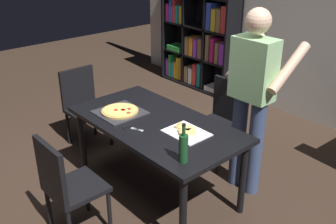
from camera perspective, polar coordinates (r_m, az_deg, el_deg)
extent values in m
plane|color=#38281E|center=(3.88, -1.69, -11.42)|extent=(12.00, 12.00, 0.00)
cube|color=silver|center=(5.26, 21.01, 13.50)|extent=(6.40, 0.10, 2.80)
cube|color=black|center=(3.49, -1.84, -1.73)|extent=(1.65, 0.88, 0.04)
cylinder|color=black|center=(4.05, -12.52, -4.41)|extent=(0.06, 0.06, 0.71)
cylinder|color=black|center=(3.03, 2.24, -14.91)|extent=(0.06, 0.06, 0.71)
cylinder|color=black|center=(4.38, -4.43, -1.45)|extent=(0.06, 0.06, 0.71)
cylinder|color=black|center=(3.47, 10.96, -9.63)|extent=(0.06, 0.06, 0.71)
cube|color=black|center=(3.26, -13.36, -10.82)|extent=(0.42, 0.42, 0.04)
cube|color=black|center=(3.06, -16.94, -8.31)|extent=(0.42, 0.04, 0.45)
cylinder|color=black|center=(3.33, -8.64, -14.28)|extent=(0.04, 0.04, 0.41)
cylinder|color=black|center=(3.58, -11.90, -11.40)|extent=(0.04, 0.04, 0.41)
cylinder|color=black|center=(3.47, -17.14, -13.50)|extent=(0.04, 0.04, 0.41)
cube|color=black|center=(4.16, 7.12, -1.98)|extent=(0.42, 0.42, 0.04)
cube|color=black|center=(4.19, 9.03, 1.80)|extent=(0.42, 0.04, 0.45)
cylinder|color=black|center=(4.25, 3.53, -4.61)|extent=(0.04, 0.04, 0.41)
cylinder|color=black|center=(4.04, 7.15, -6.46)|extent=(0.04, 0.04, 0.41)
cylinder|color=black|center=(4.48, 6.80, -3.08)|extent=(0.04, 0.04, 0.41)
cylinder|color=black|center=(4.29, 10.37, -4.74)|extent=(0.04, 0.04, 0.41)
cube|color=black|center=(4.54, -11.75, 0.10)|extent=(0.42, 0.42, 0.04)
cube|color=black|center=(4.61, -13.22, 3.61)|extent=(0.04, 0.42, 0.45)
cylinder|color=black|center=(4.42, -12.30, -3.93)|extent=(0.04, 0.04, 0.41)
cylinder|color=black|center=(4.58, -8.43, -2.53)|extent=(0.04, 0.04, 0.41)
cylinder|color=black|center=(4.71, -14.51, -2.31)|extent=(0.04, 0.04, 0.41)
cylinder|color=black|center=(4.86, -10.79, -1.05)|extent=(0.04, 0.04, 0.41)
cube|color=black|center=(6.64, 0.23, 13.41)|extent=(0.03, 0.35, 1.95)
cube|color=black|center=(5.72, 9.59, 11.19)|extent=(0.03, 0.35, 1.95)
cube|color=black|center=(6.43, 4.29, 4.05)|extent=(1.40, 0.35, 0.03)
cube|color=black|center=(6.27, 5.62, 12.61)|extent=(1.40, 0.03, 1.95)
cube|color=black|center=(6.28, 4.43, 8.21)|extent=(1.34, 0.29, 0.03)
cube|color=black|center=(6.16, 4.58, 12.43)|extent=(1.34, 0.29, 0.03)
cube|color=black|center=(6.31, 3.09, 12.77)|extent=(0.03, 0.29, 1.89)
cube|color=black|center=(6.01, 6.13, 12.05)|extent=(0.03, 0.29, 1.89)
cube|color=purple|center=(6.77, 0.53, 6.81)|extent=(0.06, 0.22, 0.30)
cube|color=green|center=(6.71, 0.90, 7.01)|extent=(0.04, 0.22, 0.38)
cube|color=teal|center=(6.69, 1.27, 6.45)|extent=(0.06, 0.22, 0.27)
cube|color=orange|center=(6.64, 1.65, 6.41)|extent=(0.05, 0.22, 0.30)
cube|color=yellow|center=(6.58, 2.04, 6.58)|extent=(0.06, 0.22, 0.37)
cube|color=orange|center=(6.54, 2.43, 6.49)|extent=(0.05, 0.22, 0.38)
cube|color=olive|center=(6.46, 3.29, 5.75)|extent=(0.07, 0.22, 0.28)
cube|color=silver|center=(6.40, 3.90, 5.50)|extent=(0.07, 0.22, 0.27)
cube|color=red|center=(6.32, 4.53, 5.64)|extent=(0.08, 0.22, 0.35)
cube|color=teal|center=(6.25, 5.17, 5.54)|extent=(0.07, 0.22, 0.38)
cube|color=silver|center=(6.12, 7.16, 3.45)|extent=(0.31, 0.25, 0.07)
cube|color=green|center=(6.55, 1.49, 9.50)|extent=(0.30, 0.25, 0.08)
cube|color=olive|center=(6.32, 3.40, 9.86)|extent=(0.06, 0.22, 0.29)
cube|color=orange|center=(6.25, 4.03, 9.71)|extent=(0.07, 0.22, 0.30)
cube|color=purple|center=(6.19, 4.67, 9.51)|extent=(0.07, 0.22, 0.29)
cube|color=olive|center=(6.12, 5.33, 9.38)|extent=(0.08, 0.22, 0.31)
cube|color=olive|center=(6.01, 6.44, 9.49)|extent=(0.06, 0.22, 0.40)
cube|color=#B21E66|center=(5.95, 7.13, 9.13)|extent=(0.07, 0.22, 0.36)
cube|color=olive|center=(5.90, 7.82, 8.71)|extent=(0.06, 0.22, 0.32)
cube|color=purple|center=(5.84, 8.54, 8.51)|extent=(0.09, 0.22, 0.32)
cube|color=#B21E66|center=(6.54, 0.60, 14.61)|extent=(0.07, 0.22, 0.28)
cube|color=blue|center=(6.48, 1.07, 14.78)|extent=(0.06, 0.22, 0.34)
cube|color=red|center=(6.42, 1.56, 14.95)|extent=(0.05, 0.22, 0.40)
cube|color=teal|center=(6.37, 2.04, 14.32)|extent=(0.06, 0.22, 0.28)
cube|color=yellow|center=(6.32, 2.54, 14.22)|extent=(0.05, 0.22, 0.28)
cube|color=blue|center=(5.90, 6.67, 13.90)|extent=(0.08, 0.22, 0.40)
cube|color=yellow|center=(5.85, 7.37, 13.38)|extent=(0.08, 0.22, 0.32)
cube|color=olive|center=(5.78, 8.10, 13.25)|extent=(0.08, 0.22, 0.33)
cube|color=red|center=(5.72, 8.87, 13.35)|extent=(0.09, 0.22, 0.38)
cylinder|color=#38476B|center=(3.70, 12.71, -5.25)|extent=(0.14, 0.14, 0.95)
cylinder|color=#38476B|center=(3.80, 10.30, -4.15)|extent=(0.14, 0.14, 0.95)
cube|color=#99CC8C|center=(3.45, 12.54, 6.22)|extent=(0.38, 0.22, 0.55)
sphere|color=#E0B293|center=(3.34, 13.21, 12.96)|extent=(0.22, 0.22, 0.22)
cylinder|color=#E0B293|center=(3.47, 17.42, 6.23)|extent=(0.09, 0.50, 0.39)
cylinder|color=#E0B293|center=(3.71, 11.41, 8.08)|extent=(0.09, 0.50, 0.39)
cube|color=#2D2D33|center=(3.68, -7.09, -0.04)|extent=(0.41, 0.41, 0.01)
cylinder|color=tan|center=(3.68, -7.10, 0.15)|extent=(0.35, 0.35, 0.02)
cylinder|color=#EACC6B|center=(3.67, -7.11, 0.33)|extent=(0.31, 0.31, 0.01)
cylinder|color=#B22819|center=(3.67, -5.74, 0.48)|extent=(0.04, 0.04, 0.00)
cylinder|color=#B22819|center=(3.65, -6.58, 0.32)|extent=(0.04, 0.04, 0.00)
cylinder|color=#B22819|center=(3.59, -5.84, -0.11)|extent=(0.04, 0.04, 0.00)
cylinder|color=#B22819|center=(3.66, -7.70, 0.31)|extent=(0.04, 0.04, 0.00)
cylinder|color=#B22819|center=(3.66, -6.73, 0.36)|extent=(0.04, 0.04, 0.00)
cube|color=white|center=(3.29, 2.75, -3.07)|extent=(0.36, 0.28, 0.01)
cube|color=#EACC6B|center=(3.34, 2.39, -2.29)|extent=(0.16, 0.12, 0.02)
cube|color=tan|center=(3.37, 1.51, -2.01)|extent=(0.05, 0.09, 0.02)
cube|color=#EACC6B|center=(3.27, 2.86, -2.93)|extent=(0.15, 0.17, 0.02)
cube|color=tan|center=(3.26, 1.82, -2.97)|extent=(0.09, 0.07, 0.02)
cylinder|color=#194723|center=(2.84, 2.29, -5.45)|extent=(0.07, 0.07, 0.22)
cylinder|color=#194723|center=(2.77, 2.34, -2.77)|extent=(0.03, 0.03, 0.08)
cylinder|color=black|center=(2.75, 2.36, -1.88)|extent=(0.03, 0.03, 0.02)
cube|color=silver|center=(3.34, -4.58, -2.59)|extent=(0.11, 0.06, 0.01)
cube|color=silver|center=(3.34, -4.58, -2.59)|extent=(0.12, 0.04, 0.01)
torus|color=black|center=(3.41, -5.96, -2.04)|extent=(0.06, 0.06, 0.01)
torus|color=black|center=(3.39, -6.33, -2.31)|extent=(0.06, 0.06, 0.01)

